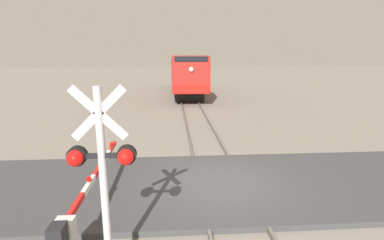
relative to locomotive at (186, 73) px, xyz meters
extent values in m
plane|color=slate|center=(0.00, -22.27, -2.11)|extent=(160.00, 160.00, 0.00)
cube|color=#59544C|center=(-0.72, -22.27, -2.04)|extent=(0.08, 80.00, 0.15)
cube|color=#59544C|center=(0.72, -22.27, -2.04)|extent=(0.08, 80.00, 0.15)
cube|color=#38383A|center=(0.00, -22.27, -2.03)|extent=(36.00, 5.04, 0.16)
cube|color=black|center=(0.00, -4.34, -1.59)|extent=(2.56, 3.20, 1.05)
cube|color=black|center=(0.00, 4.75, -1.59)|extent=(2.56, 3.20, 1.05)
cube|color=maroon|center=(0.00, 0.21, 0.17)|extent=(3.01, 16.53, 2.46)
cube|color=maroon|center=(0.00, -6.59, 1.63)|extent=(2.95, 2.94, 0.47)
cube|color=black|center=(0.00, -8.09, 1.63)|extent=(2.56, 0.06, 0.38)
cube|color=red|center=(0.00, -8.10, -0.71)|extent=(2.86, 0.08, 0.64)
sphere|color=#F2EACC|center=(0.00, -8.11, 0.84)|extent=(0.36, 0.36, 0.36)
cylinder|color=#ADADB2|center=(-2.77, -26.04, -0.27)|extent=(0.14, 0.14, 3.68)
cube|color=white|center=(-2.77, -26.04, 1.12)|extent=(0.95, 0.04, 0.95)
cube|color=white|center=(-2.77, -26.04, 1.12)|extent=(0.95, 0.04, 0.95)
cube|color=black|center=(-2.77, -26.04, 0.37)|extent=(1.04, 0.08, 0.08)
sphere|color=red|center=(-3.19, -26.14, 0.37)|extent=(0.28, 0.28, 0.28)
sphere|color=red|center=(-2.35, -26.14, 0.37)|extent=(0.28, 0.28, 0.28)
cylinder|color=black|center=(-3.19, -26.02, 0.37)|extent=(0.34, 0.14, 0.34)
cylinder|color=black|center=(-2.35, -26.02, 0.37)|extent=(0.34, 0.14, 0.34)
cube|color=black|center=(-3.67, -26.01, -1.16)|extent=(0.28, 0.36, 0.40)
cube|color=red|center=(-3.67, -24.95, -1.16)|extent=(0.10, 1.03, 0.14)
cube|color=white|center=(-3.67, -23.92, -1.16)|extent=(0.10, 1.03, 0.14)
cube|color=red|center=(-3.67, -22.89, -1.16)|extent=(0.10, 1.03, 0.14)
cube|color=white|center=(-3.67, -21.86, -1.16)|extent=(0.10, 1.03, 0.14)
cube|color=red|center=(-3.67, -20.83, -1.16)|extent=(0.10, 1.03, 0.14)
sphere|color=red|center=(-3.67, -23.86, -1.02)|extent=(0.14, 0.14, 0.14)
sphere|color=red|center=(-3.67, -20.93, -1.02)|extent=(0.14, 0.14, 0.14)
camera|label=1|loc=(-1.56, -30.93, 2.09)|focal=27.56mm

